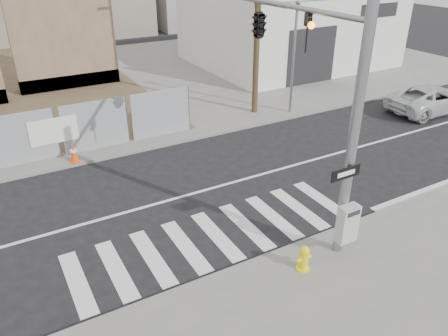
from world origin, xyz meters
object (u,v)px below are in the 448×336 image
fire_hydrant (304,258)px  traffic_cone_d (74,153)px  auto_shop (288,26)px  signal_pole (287,58)px  suv (432,99)px

fire_hydrant → traffic_cone_d: bearing=121.9°
auto_shop → traffic_cone_d: size_ratio=17.10×
signal_pole → fire_hydrant: (-1.31, -2.93, -4.32)m
suv → fire_hydrant: bearing=117.5°
suv → traffic_cone_d: size_ratio=6.82×
auto_shop → traffic_cone_d: auto_shop is taller
fire_hydrant → suv: 14.65m
fire_hydrant → traffic_cone_d: size_ratio=0.99×
signal_pole → traffic_cone_d: (-5.03, 6.27, -4.32)m
auto_shop → traffic_cone_d: (-16.53, -8.75, -2.07)m
auto_shop → suv: auto_shop is taller
signal_pole → auto_shop: 19.04m
fire_hydrant → suv: size_ratio=0.15×
suv → traffic_cone_d: suv is taller
signal_pole → traffic_cone_d: signal_pole is taller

